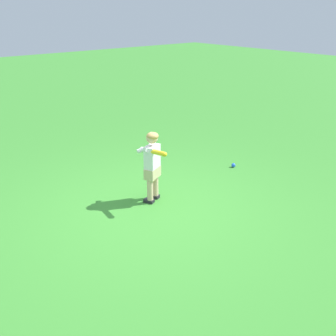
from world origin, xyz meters
TOP-DOWN VIEW (x-y plane):
  - ground_plane at (0.00, 0.00)m, footprint 40.00×40.00m
  - child_batter at (-0.25, 0.20)m, footprint 0.64×0.32m
  - play_ball_center_lawn at (-0.34, 2.14)m, footprint 0.07×0.07m

SIDE VIEW (x-z plane):
  - ground_plane at x=0.00m, z-range 0.00..0.00m
  - play_ball_center_lawn at x=-0.34m, z-range 0.00..0.07m
  - child_batter at x=-0.25m, z-range 0.11..1.19m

